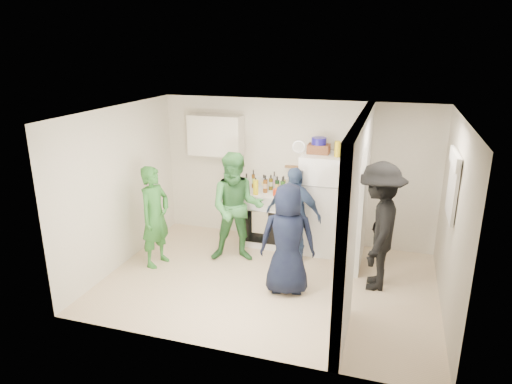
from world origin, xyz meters
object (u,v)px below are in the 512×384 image
wicker_basket (319,149)px  person_denim (293,215)px  blue_bowl (319,141)px  yellow_cup_stack_top (337,149)px  person_nook (378,227)px  person_green_center (237,208)px  person_navy (288,239)px  fridge (322,204)px  person_green_left (155,217)px  stove (266,217)px

wicker_basket → person_denim: 1.16m
wicker_basket → blue_bowl: 0.13m
yellow_cup_stack_top → person_denim: bearing=-142.9°
wicker_basket → person_nook: (1.05, -1.04, -0.83)m
person_green_center → person_navy: 1.26m
yellow_cup_stack_top → person_green_center: size_ratio=0.14×
fridge → person_green_left: (-2.40, -1.28, -0.03)m
fridge → person_navy: fridge is taller
person_green_left → wicker_basket: bearing=-48.5°
stove → person_nook: 2.22m
blue_bowl → wicker_basket: bearing=0.0°
person_green_center → stove: bearing=56.2°
blue_bowl → person_green_center: blue_bowl is taller
blue_bowl → person_nook: (1.05, -1.04, -0.96)m
yellow_cup_stack_top → person_green_left: (-2.62, -1.18, -1.00)m
fridge → person_green_center: size_ratio=0.94×
stove → yellow_cup_stack_top: bearing=-6.2°
wicker_basket → fridge: bearing=-26.6°
blue_bowl → person_green_left: 2.87m
blue_bowl → person_nook: bearing=-44.6°
fridge → person_green_center: (-1.23, -0.76, 0.06)m
person_denim → person_navy: (0.14, -0.97, 0.01)m
stove → person_denim: bearing=-43.1°
fridge → person_nook: size_ratio=0.91×
stove → yellow_cup_stack_top: size_ratio=3.82×
wicker_basket → person_nook: size_ratio=0.19×
blue_bowl → yellow_cup_stack_top: 0.36m
person_nook → fridge: bearing=-135.8°
fridge → person_nook: bearing=-46.1°
person_navy → person_nook: 1.29m
blue_bowl → person_navy: 1.90m
blue_bowl → yellow_cup_stack_top: blue_bowl is taller
stove → yellow_cup_stack_top: (1.19, -0.13, 1.33)m
wicker_basket → stove: bearing=-178.7°
person_navy → wicker_basket: bearing=-106.9°
wicker_basket → person_green_center: size_ratio=0.20×
person_green_center → person_nook: size_ratio=0.97×
person_green_center → person_navy: person_green_center is taller
yellow_cup_stack_top → person_denim: size_ratio=0.16×
blue_bowl → stove: bearing=-178.7°
person_green_left → person_green_center: size_ratio=0.90×
blue_bowl → person_green_center: bearing=-144.4°
fridge → person_navy: size_ratio=1.05×
wicker_basket → person_denim: (-0.26, -0.59, -0.97)m
person_green_center → person_denim: size_ratio=1.14×
blue_bowl → fridge: bearing=-26.6°
person_denim → person_navy: person_navy is taller
stove → wicker_basket: (0.87, 0.02, 1.28)m
stove → person_green_center: bearing=-108.2°
yellow_cup_stack_top → person_nook: bearing=-50.5°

